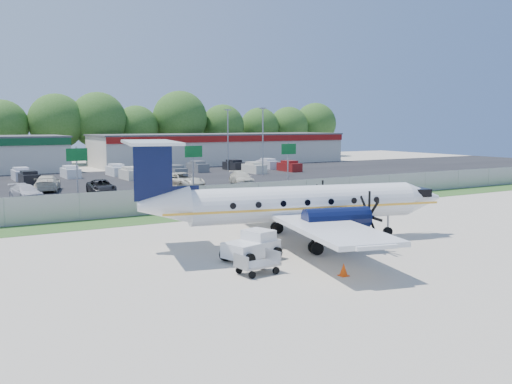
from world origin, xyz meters
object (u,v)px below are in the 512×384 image
aircraft (297,203)px  pushback_tug (253,246)px  baggage_cart_near (258,264)px  baggage_cart_far (328,235)px

aircraft → pushback_tug: size_ratio=6.36×
pushback_tug → baggage_cart_near: pushback_tug is taller
aircraft → baggage_cart_near: aircraft is taller
aircraft → pushback_tug: bearing=-151.4°
baggage_cart_near → pushback_tug: bearing=64.2°
baggage_cart_near → baggage_cart_far: baggage_cart_near is taller
aircraft → baggage_cart_far: 2.63m
pushback_tug → baggage_cart_near: (-1.21, -2.52, -0.24)m
aircraft → baggage_cart_near: bearing=-138.7°
aircraft → baggage_cart_far: size_ratio=9.13×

